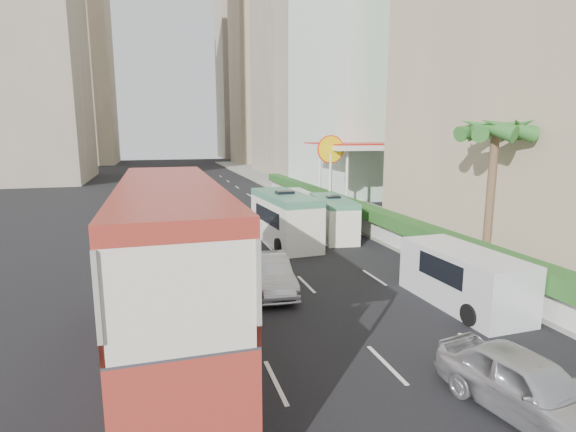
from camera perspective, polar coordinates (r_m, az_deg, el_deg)
name	(u,v)px	position (r m, az deg, el deg)	size (l,w,h in m)	color
ground_plane	(367,333)	(15.19, 10.04, -14.37)	(200.00, 200.00, 0.00)	black
double_decker_bus	(172,274)	(12.87, -14.47, -7.11)	(2.50, 11.00, 5.06)	#A33124
car_silver_lane_a	(269,291)	(18.60, -2.42, -9.45)	(1.55, 4.44, 1.46)	#B2B4B9
car_silver_lane_b	(524,416)	(12.44, 27.81, -21.51)	(1.76, 4.37, 1.49)	#B2B4B9
van_asset	(290,238)	(27.63, 0.30, -2.76)	(2.23, 4.83, 1.34)	silver
minibus_near	(285,218)	(26.07, -0.42, -0.31)	(2.18, 6.54, 2.90)	silver
minibus_far	(333,217)	(27.78, 5.72, -0.19)	(1.82, 5.46, 2.42)	silver
panel_van_near	(463,278)	(18.05, 21.33, -7.33)	(2.09, 5.22, 2.09)	silver
panel_van_far	(297,202)	(36.01, 1.11, 1.81)	(1.78, 4.45, 1.78)	silver
sidewalk	(334,203)	(40.78, 5.85, 1.65)	(6.00, 120.00, 0.18)	#99968C
kerb_wall	(358,221)	(29.64, 8.87, -0.63)	(0.30, 44.00, 1.00)	silver
hedge	(358,208)	(29.49, 8.92, 0.99)	(1.10, 44.00, 0.70)	#2D6626
palm_tree	(490,201)	(21.73, 24.26, 1.73)	(0.36, 0.36, 6.40)	brown
shell_station	(354,175)	(39.02, 8.40, 5.13)	(6.50, 8.00, 5.50)	silver
tower_mid	(310,11)	(76.66, 2.87, 24.61)	(16.00, 16.00, 50.00)	#9F917D
tower_far_a	(268,56)	(98.36, -2.62, 19.68)	(14.00, 14.00, 44.00)	tan
tower_far_b	(247,78)	(119.37, -5.24, 17.06)	(14.00, 14.00, 40.00)	#9F917D
tower_left_b	(67,47)	(104.81, -26.24, 18.64)	(16.00, 16.00, 46.00)	tan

